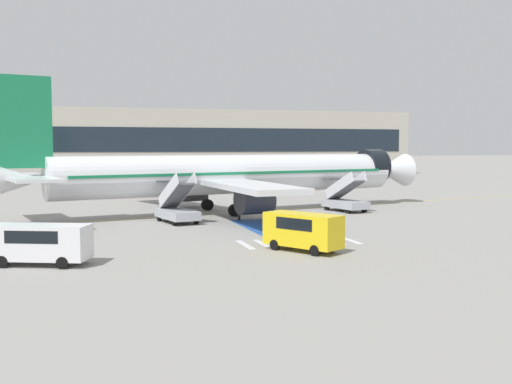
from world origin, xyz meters
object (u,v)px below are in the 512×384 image
(airliner, at_px, (230,175))
(fuel_tanker, at_px, (138,182))
(boarding_stairs_forward, at_px, (345,201))
(service_van_2, at_px, (303,229))
(boarding_stairs_aft, at_px, (177,210))
(ground_crew_1, at_px, (268,205))
(ground_crew_0, at_px, (239,208))
(terminal_building, at_px, (133,143))
(service_van_1, at_px, (40,241))

(airliner, relative_size, fuel_tanker, 4.67)
(boarding_stairs_forward, xyz_separation_m, service_van_2, (-11.79, -19.41, 0.36))
(boarding_stairs_aft, xyz_separation_m, ground_crew_1, (8.32, 1.63, 0.01))
(boarding_stairs_forward, bearing_deg, service_van_2, -134.30)
(boarding_stairs_forward, xyz_separation_m, boarding_stairs_aft, (-16.85, -3.90, 0.03))
(airliner, bearing_deg, ground_crew_0, -19.01)
(fuel_tanker, relative_size, terminal_building, 0.08)
(boarding_stairs_aft, xyz_separation_m, service_van_2, (5.07, -15.51, 0.33))
(terminal_building, bearing_deg, service_van_2, -88.72)
(service_van_1, distance_m, service_van_2, 14.78)
(service_van_2, distance_m, ground_crew_0, 15.78)
(fuel_tanker, bearing_deg, ground_crew_1, 28.65)
(boarding_stairs_forward, relative_size, fuel_tanker, 0.59)
(airliner, height_order, service_van_1, airliner)
(ground_crew_1, bearing_deg, service_van_1, 25.16)
(boarding_stairs_forward, relative_size, service_van_1, 1.00)
(ground_crew_0, height_order, ground_crew_1, ground_crew_1)
(ground_crew_1, bearing_deg, service_van_2, 60.92)
(airliner, xyz_separation_m, service_van_1, (-15.63, -21.33, -2.32))
(service_van_1, xyz_separation_m, terminal_building, (12.75, 90.85, 5.58))
(service_van_2, distance_m, ground_crew_1, 17.45)
(fuel_tanker, distance_m, service_van_1, 43.09)
(fuel_tanker, relative_size, service_van_2, 1.86)
(service_van_2, distance_m, terminal_building, 91.07)
(fuel_tanker, height_order, service_van_1, fuel_tanker)
(airliner, height_order, ground_crew_0, airliner)
(boarding_stairs_forward, relative_size, ground_crew_1, 3.11)
(airliner, relative_size, boarding_stairs_aft, 7.91)
(airliner, bearing_deg, service_van_1, -49.26)
(boarding_stairs_forward, relative_size, ground_crew_0, 3.17)
(airliner, bearing_deg, ground_crew_1, 16.59)
(terminal_building, bearing_deg, ground_crew_0, -88.25)
(fuel_tanker, bearing_deg, service_van_2, 16.65)
(airliner, xyz_separation_m, ground_crew_1, (2.40, -4.23, -2.57))
(ground_crew_0, relative_size, terminal_building, 0.01)
(fuel_tanker, relative_size, ground_crew_1, 5.27)
(boarding_stairs_aft, xyz_separation_m, service_van_1, (-9.71, -15.47, 0.26))
(airliner, bearing_deg, service_van_2, -15.31)
(airliner, xyz_separation_m, boarding_stairs_aft, (-5.92, -5.86, -2.58))
(boarding_stairs_aft, height_order, ground_crew_1, boarding_stairs_aft)
(service_van_2, bearing_deg, ground_crew_0, -122.76)
(airliner, distance_m, service_van_2, 21.50)
(airliner, height_order, service_van_2, airliner)
(boarding_stairs_aft, bearing_deg, ground_crew_0, -10.17)
(airliner, distance_m, service_van_1, 26.55)
(ground_crew_1, height_order, terminal_building, terminal_building)
(fuel_tanker, bearing_deg, boarding_stairs_forward, 46.51)
(service_van_1, bearing_deg, service_van_2, 111.29)
(boarding_stairs_forward, xyz_separation_m, ground_crew_1, (-8.53, -2.27, 0.05))
(boarding_stairs_aft, xyz_separation_m, terminal_building, (3.04, 75.38, 5.84))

